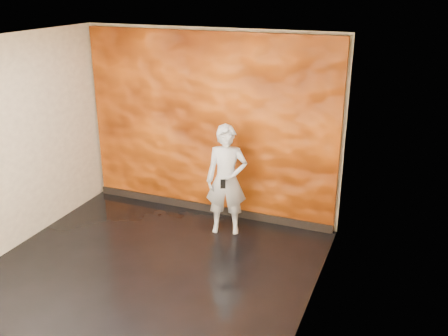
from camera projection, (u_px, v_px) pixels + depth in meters
room at (139, 169)px, 5.69m from camera, size 4.02×4.02×2.81m
feature_wall at (208, 126)px, 7.39m from camera, size 3.90×0.06×2.75m
baseboard at (208, 208)px, 7.83m from camera, size 3.90×0.04×0.12m
man at (227, 180)px, 6.97m from camera, size 0.66×0.53×1.59m
phone at (223, 184)px, 6.73m from camera, size 0.07×0.04×0.13m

